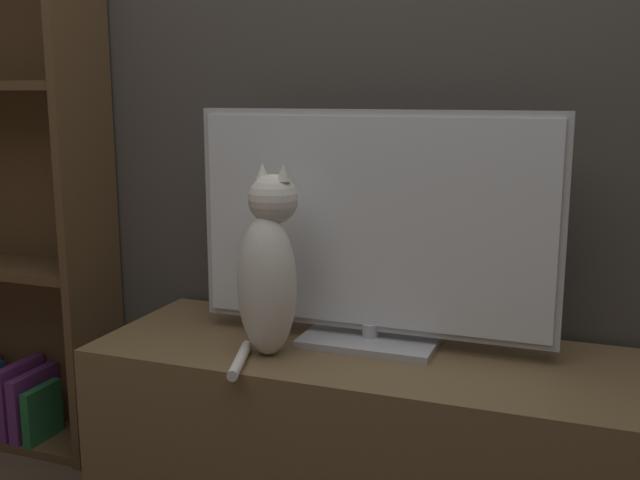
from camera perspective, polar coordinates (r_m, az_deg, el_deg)
wall_back at (r=2.25m, az=6.41°, el=12.70°), size 4.80×0.05×2.60m
tv_stand at (r=2.16m, az=3.59°, el=-15.30°), size 1.50×0.56×0.55m
tv at (r=2.03m, az=3.98°, el=0.62°), size 1.01×0.22×0.64m
cat at (r=1.97m, az=-3.93°, el=-2.33°), size 0.20×0.32×0.51m
bookshelf at (r=2.88m, az=-23.13°, el=1.94°), size 0.82×0.28×1.90m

